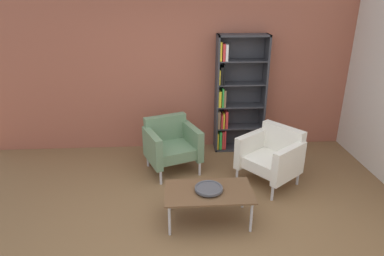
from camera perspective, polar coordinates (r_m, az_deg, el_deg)
ground_plane at (r=3.90m, az=-0.79°, el=-17.90°), size 8.32×8.32×0.00m
brick_back_panel at (r=5.55m, az=-2.15°, el=11.07°), size 6.40×0.12×2.90m
bookshelf_tall at (r=5.56m, az=7.32°, el=5.36°), size 0.80×0.30×1.90m
coffee_table_low at (r=3.92m, az=2.83°, el=-10.91°), size 1.00×0.56×0.40m
decorative_bowl at (r=3.89m, az=2.84°, el=-10.09°), size 0.32×0.32×0.05m
armchair_spare_guest at (r=4.79m, az=13.29°, el=-4.46°), size 0.94×0.95×0.78m
armchair_corner_red at (r=5.01m, az=-3.54°, el=-2.64°), size 0.90×0.86×0.78m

